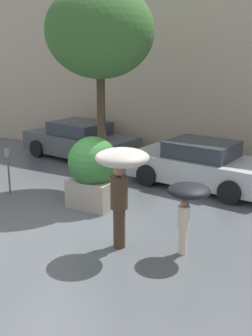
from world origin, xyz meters
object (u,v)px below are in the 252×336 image
object	(u,v)px
person_child	(188,197)
parking_meter	(8,162)
planter_box	(93,170)
street_tree	(100,32)
parked_car_near	(201,165)
person_adult	(121,171)
parked_car_far	(80,141)

from	to	relation	value
person_child	parking_meter	distance (m)	5.48
planter_box	parking_meter	size ratio (longest dim) A/B	1.44
person_child	street_tree	size ratio (longest dim) A/B	0.26
parked_car_near	parking_meter	world-z (taller)	parked_car_near
planter_box	street_tree	world-z (taller)	street_tree
person_adult	parked_car_near	world-z (taller)	person_adult
person_child	parked_car_far	bearing A→B (deg)	160.79
planter_box	person_child	xyz separation A→B (m)	(2.91, -1.27, 0.23)
person_child	parked_car_far	size ratio (longest dim) A/B	0.32
parked_car_far	parking_meter	size ratio (longest dim) A/B	3.61
planter_box	parking_meter	distance (m)	2.49
planter_box	person_adult	distance (m)	2.49
parked_car_near	parked_car_far	world-z (taller)	same
person_adult	parked_car_far	bearing A→B (deg)	167.22
parked_car_near	parked_car_far	distance (m)	4.87
person_adult	parked_car_near	distance (m)	4.55
parked_car_near	parked_car_far	xyz separation A→B (m)	(-4.78, 0.92, 0.00)
parked_car_far	parking_meter	xyz separation A→B (m)	(0.60, -4.03, 0.27)
parked_car_far	parking_meter	world-z (taller)	parked_car_far
person_child	parked_car_far	xyz separation A→B (m)	(-5.98, 4.98, -0.54)
person_child	parked_car_far	world-z (taller)	person_child
person_adult	parking_meter	world-z (taller)	person_adult
person_child	street_tree	distance (m)	5.21
person_adult	parking_meter	xyz separation A→B (m)	(-4.23, 1.34, -0.69)
person_adult	street_tree	xyz separation A→B (m)	(-2.31, 2.90, 2.54)
parking_meter	parked_car_near	bearing A→B (deg)	36.60
street_tree	parked_car_far	bearing A→B (deg)	135.53
parked_car_far	person_child	bearing A→B (deg)	-121.02
street_tree	parking_meter	size ratio (longest dim) A/B	4.40
person_adult	parked_car_far	distance (m)	7.27
person_adult	person_child	size ratio (longest dim) A/B	1.42
parking_meter	street_tree	bearing A→B (deg)	39.17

